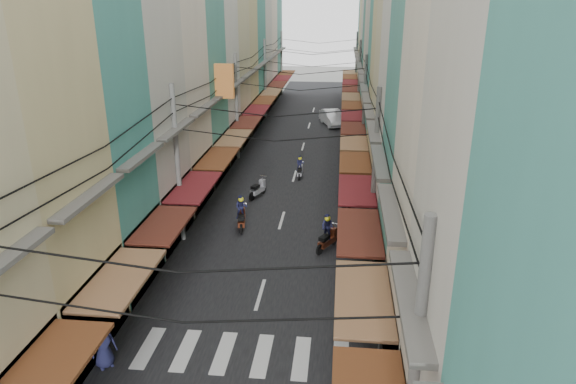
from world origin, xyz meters
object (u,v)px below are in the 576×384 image
Objects in this scene: white_car at (332,125)px; traffic_sign at (381,308)px; market_umbrella at (434,276)px; bicycle at (438,318)px.

traffic_sign is at bearing -103.86° from white_car.
traffic_sign reaches higher than white_car.
white_car is 2.14× the size of market_umbrella.
traffic_sign reaches higher than bicycle.
white_car is at bearing 93.88° from traffic_sign.
traffic_sign is at bearing 128.04° from bicycle.
traffic_sign is (2.46, -36.22, 2.06)m from white_car.
traffic_sign is (-2.09, -2.14, -0.16)m from market_umbrella.
traffic_sign is (-2.54, -2.70, 2.06)m from bicycle.
market_umbrella is 0.89× the size of traffic_sign.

